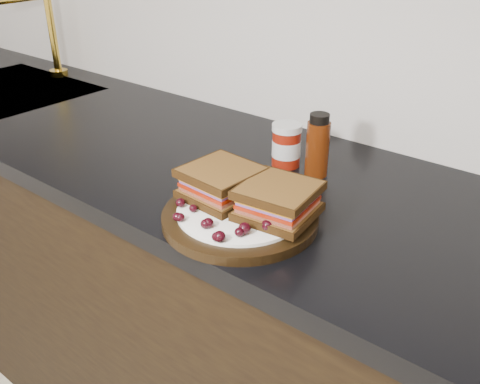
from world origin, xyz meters
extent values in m
cube|color=black|center=(0.00, 1.70, 0.43)|extent=(3.96, 0.58, 0.86)
cube|color=black|center=(0.00, 1.70, 0.88)|extent=(3.98, 0.60, 0.04)
cylinder|color=black|center=(0.03, 1.53, 0.91)|extent=(0.28, 0.28, 0.02)
ellipsoid|color=black|center=(-0.06, 1.47, 0.93)|extent=(0.02, 0.02, 0.02)
ellipsoid|color=black|center=(-0.03, 1.48, 0.93)|extent=(0.02, 0.02, 0.01)
ellipsoid|color=black|center=(-0.03, 1.44, 0.93)|extent=(0.02, 0.02, 0.02)
ellipsoid|color=black|center=(-0.02, 1.44, 0.93)|extent=(0.02, 0.02, 0.01)
ellipsoid|color=black|center=(0.03, 1.45, 0.93)|extent=(0.02, 0.02, 0.02)
ellipsoid|color=black|center=(0.03, 1.45, 0.93)|extent=(0.02, 0.02, 0.02)
ellipsoid|color=black|center=(0.07, 1.43, 0.93)|extent=(0.02, 0.02, 0.02)
ellipsoid|color=black|center=(0.07, 1.43, 0.93)|extent=(0.02, 0.02, 0.02)
ellipsoid|color=black|center=(0.09, 1.46, 0.93)|extent=(0.02, 0.02, 0.02)
ellipsoid|color=black|center=(0.09, 1.48, 0.93)|extent=(0.02, 0.02, 0.02)
ellipsoid|color=black|center=(0.11, 1.51, 0.93)|extent=(0.02, 0.02, 0.02)
ellipsoid|color=black|center=(0.12, 1.51, 0.93)|extent=(0.02, 0.02, 0.02)
ellipsoid|color=black|center=(0.13, 1.52, 0.93)|extent=(0.02, 0.02, 0.02)
ellipsoid|color=black|center=(0.12, 1.57, 0.93)|extent=(0.02, 0.02, 0.02)
ellipsoid|color=black|center=(0.10, 1.58, 0.93)|extent=(0.02, 0.02, 0.02)
ellipsoid|color=black|center=(0.01, 1.56, 0.93)|extent=(0.02, 0.02, 0.02)
ellipsoid|color=black|center=(-0.04, 1.57, 0.93)|extent=(0.02, 0.02, 0.02)
ellipsoid|color=black|center=(-0.03, 1.56, 0.93)|extent=(0.02, 0.02, 0.02)
ellipsoid|color=black|center=(-0.07, 1.53, 0.93)|extent=(0.02, 0.02, 0.02)
ellipsoid|color=black|center=(-0.06, 1.52, 0.93)|extent=(0.02, 0.02, 0.02)
ellipsoid|color=black|center=(0.00, 1.55, 0.93)|extent=(0.02, 0.02, 0.01)
ellipsoid|color=black|center=(-0.02, 1.55, 0.93)|extent=(0.02, 0.02, 0.01)
ellipsoid|color=black|center=(-0.03, 1.53, 0.93)|extent=(0.02, 0.02, 0.02)
cylinder|color=maroon|center=(-0.04, 1.78, 0.95)|extent=(0.07, 0.07, 0.10)
cylinder|color=#491B07|center=(0.04, 1.78, 0.97)|extent=(0.05, 0.05, 0.13)
camera|label=1|loc=(0.55, 0.89, 1.39)|focal=40.00mm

